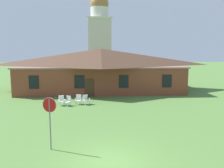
% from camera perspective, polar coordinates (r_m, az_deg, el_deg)
% --- Properties ---
extents(ground_plane, '(200.00, 200.00, 0.00)m').
position_cam_1_polar(ground_plane, '(11.50, -0.82, -18.90)').
color(ground_plane, '#517A38').
extents(brick_building, '(21.25, 10.40, 5.57)m').
position_cam_1_polar(brick_building, '(31.30, -2.79, 3.77)').
color(brick_building, brown).
rests_on(brick_building, ground).
extents(dome_tower, '(5.18, 5.18, 17.95)m').
position_cam_1_polar(dome_tower, '(50.54, -3.08, 11.47)').
color(dome_tower, beige).
rests_on(dome_tower, ground).
extents(stop_sign, '(0.77, 0.29, 2.85)m').
position_cam_1_polar(stop_sign, '(12.55, -15.23, -6.90)').
color(stop_sign, slate).
rests_on(stop_sign, ground).
extents(lawn_chair_by_porch, '(0.75, 0.81, 0.96)m').
position_cam_1_polar(lawn_chair_by_porch, '(22.89, -12.42, -3.97)').
color(lawn_chair_by_porch, silver).
rests_on(lawn_chair_by_porch, ground).
extents(lawn_chair_near_door, '(0.85, 0.87, 0.96)m').
position_cam_1_polar(lawn_chair_near_door, '(22.62, -10.94, -4.07)').
color(lawn_chair_near_door, white).
rests_on(lawn_chair_near_door, ground).
extents(lawn_chair_left_end, '(0.69, 0.73, 0.96)m').
position_cam_1_polar(lawn_chair_left_end, '(23.05, -8.35, -3.78)').
color(lawn_chair_left_end, silver).
rests_on(lawn_chair_left_end, ground).
extents(lawn_chair_middle, '(0.83, 0.86, 0.96)m').
position_cam_1_polar(lawn_chair_middle, '(22.86, -6.52, -3.84)').
color(lawn_chair_middle, silver).
rests_on(lawn_chair_middle, ground).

